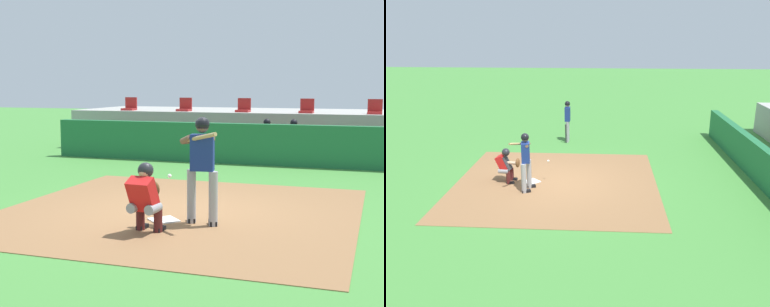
# 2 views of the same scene
# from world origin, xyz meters

# --- Properties ---
(ground_plane) EXTENTS (80.00, 80.00, 0.00)m
(ground_plane) POSITION_xyz_m (0.00, 0.00, 0.00)
(ground_plane) COLOR #428438
(dirt_infield) EXTENTS (6.40, 6.40, 0.01)m
(dirt_infield) POSITION_xyz_m (0.00, 0.00, 0.01)
(dirt_infield) COLOR olive
(dirt_infield) RESTS_ON ground
(home_plate) EXTENTS (0.62, 0.62, 0.02)m
(home_plate) POSITION_xyz_m (0.00, -0.80, 0.02)
(home_plate) COLOR white
(home_plate) RESTS_ON dirt_infield
(batter_at_plate) EXTENTS (0.77, 0.67, 1.80)m
(batter_at_plate) POSITION_xyz_m (0.69, -0.82, 1.04)
(batter_at_plate) COLOR #99999E
(batter_at_plate) RESTS_ON ground
(catcher_crouched) EXTENTS (0.51, 1.70, 1.13)m
(catcher_crouched) POSITION_xyz_m (0.01, -1.58, 0.61)
(catcher_crouched) COLOR gray
(catcher_crouched) RESTS_ON ground
(on_deck_batter) EXTENTS (0.58, 0.23, 1.79)m
(on_deck_batter) POSITION_xyz_m (-5.03, -0.09, 1.02)
(on_deck_batter) COLOR #99999E
(on_deck_batter) RESTS_ON ground
(dugout_wall) EXTENTS (13.00, 0.30, 1.20)m
(dugout_wall) POSITION_xyz_m (0.00, 6.50, 0.60)
(dugout_wall) COLOR #1E6638
(dugout_wall) RESTS_ON ground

